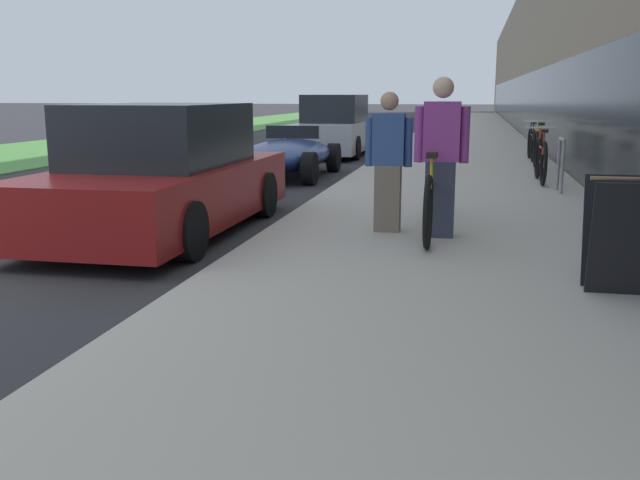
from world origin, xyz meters
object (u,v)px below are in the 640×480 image
at_px(cruiser_bike_farthest, 532,144).
at_px(sandwich_board_sign, 624,234).
at_px(cruiser_bike_middle, 538,150).
at_px(cruiser_bike_nearest, 541,159).
at_px(vintage_roadster_curbside, 286,155).
at_px(tandem_bicycle, 434,195).
at_px(person_bystander, 388,162).
at_px(parked_sedan_far, 335,128).
at_px(bike_rack_hoop, 561,159).
at_px(parked_sedan_curbside, 163,176).
at_px(person_rider, 441,158).

xyz_separation_m(cruiser_bike_farthest, sandwich_board_sign, (-0.17, -11.50, 0.07)).
xyz_separation_m(cruiser_bike_middle, cruiser_bike_farthest, (0.04, 2.22, -0.02)).
relative_size(cruiser_bike_nearest, vintage_roadster_curbside, 0.45).
xyz_separation_m(tandem_bicycle, person_bystander, (-0.50, -0.18, 0.38)).
bearing_deg(parked_sedan_far, cruiser_bike_middle, -38.71).
distance_m(bike_rack_hoop, cruiser_bike_middle, 3.33).
bearing_deg(parked_sedan_curbside, person_rider, -1.20).
bearing_deg(cruiser_bike_farthest, cruiser_bike_middle, -90.92).
bearing_deg(tandem_bicycle, person_rider, -77.65).
distance_m(tandem_bicycle, vintage_roadster_curbside, 6.45).
xyz_separation_m(bike_rack_hoop, cruiser_bike_farthest, (-0.02, 5.55, -0.13)).
xyz_separation_m(parked_sedan_curbside, parked_sedan_far, (-0.08, 11.24, 0.04)).
height_order(cruiser_bike_nearest, cruiser_bike_middle, cruiser_bike_middle).
bearing_deg(person_rider, tandem_bicycle, 102.35).
height_order(person_bystander, cruiser_bike_farthest, person_bystander).
xyz_separation_m(cruiser_bike_middle, parked_sedan_far, (-4.93, 3.95, 0.20)).
height_order(person_rider, cruiser_bike_nearest, person_rider).
height_order(tandem_bicycle, parked_sedan_curbside, parked_sedan_curbside).
bearing_deg(cruiser_bike_farthest, vintage_roadster_curbside, -143.89).
distance_m(person_bystander, bike_rack_hoop, 4.46).
height_order(person_bystander, parked_sedan_far, person_bystander).
bearing_deg(tandem_bicycle, cruiser_bike_middle, 76.18).
bearing_deg(cruiser_bike_nearest, tandem_bicycle, -107.88).
bearing_deg(tandem_bicycle, cruiser_bike_farthest, 79.22).
distance_m(tandem_bicycle, person_bystander, 0.65).
bearing_deg(vintage_roadster_curbside, person_rider, -61.38).
relative_size(person_bystander, bike_rack_hoop, 1.82).
height_order(cruiser_bike_nearest, parked_sedan_curbside, parked_sedan_curbside).
bearing_deg(person_bystander, bike_rack_hoop, 59.31).
height_order(sandwich_board_sign, parked_sedan_curbside, parked_sedan_curbside).
xyz_separation_m(tandem_bicycle, person_rider, (0.08, -0.37, 0.45)).
relative_size(bike_rack_hoop, parked_sedan_far, 0.18).
bearing_deg(cruiser_bike_farthest, tandem_bicycle, -100.78).
bearing_deg(cruiser_bike_farthest, parked_sedan_far, 160.82).
relative_size(person_bystander, cruiser_bike_farthest, 0.88).
bearing_deg(cruiser_bike_farthest, cruiser_bike_nearest, -92.23).
relative_size(person_rider, cruiser_bike_farthest, 0.97).
xyz_separation_m(person_rider, bike_rack_hoop, (1.69, 4.03, -0.34)).
bearing_deg(vintage_roadster_curbside, parked_sedan_curbside, -89.52).
bearing_deg(person_bystander, cruiser_bike_farthest, 76.49).
height_order(cruiser_bike_nearest, vintage_roadster_curbside, cruiser_bike_nearest).
relative_size(tandem_bicycle, cruiser_bike_nearest, 1.57).
bearing_deg(parked_sedan_curbside, sandwich_board_sign, -22.83).
distance_m(cruiser_bike_nearest, vintage_roadster_curbside, 4.82).
xyz_separation_m(cruiser_bike_middle, sandwich_board_sign, (-0.14, -9.27, 0.05)).
relative_size(bike_rack_hoop, cruiser_bike_middle, 0.47).
distance_m(sandwich_board_sign, parked_sedan_far, 14.07).
distance_m(cruiser_bike_nearest, cruiser_bike_middle, 2.07).
relative_size(person_rider, sandwich_board_sign, 1.88).
relative_size(person_bystander, cruiser_bike_middle, 0.86).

